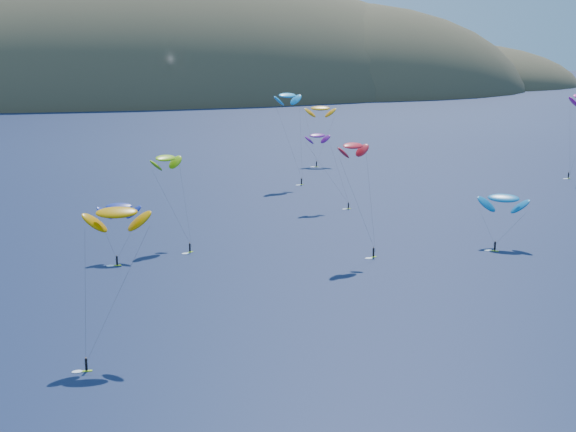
% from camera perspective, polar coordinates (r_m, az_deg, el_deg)
% --- Properties ---
extents(island, '(730.00, 300.00, 210.00)m').
position_cam_1_polar(island, '(635.16, -9.44, 7.69)').
color(island, '#3D3526').
rests_on(island, ground).
extents(kitesurfer_2, '(10.94, 12.28, 21.64)m').
position_cam_1_polar(kitesurfer_2, '(114.52, -12.09, 0.23)').
color(kitesurfer_2, '#9BD918').
rests_on(kitesurfer_2, ground).
extents(kitesurfer_3, '(8.81, 15.53, 20.29)m').
position_cam_1_polar(kitesurfer_3, '(171.53, -8.70, 4.08)').
color(kitesurfer_3, '#9BD918').
rests_on(kitesurfer_3, ground).
extents(kitesurfer_4, '(10.41, 9.94, 28.63)m').
position_cam_1_polar(kitesurfer_4, '(239.08, -0.04, 8.56)').
color(kitesurfer_4, '#9BD918').
rests_on(kitesurfer_4, ground).
extents(kitesurfer_5, '(10.84, 10.60, 12.68)m').
position_cam_1_polar(kitesurfer_5, '(174.56, 15.08, 1.23)').
color(kitesurfer_5, '#9BD918').
rests_on(kitesurfer_5, ground).
extents(kitesurfer_6, '(10.60, 8.62, 20.16)m').
position_cam_1_polar(kitesurfer_6, '(206.08, 2.11, 5.72)').
color(kitesurfer_6, '#9BD918').
rests_on(kitesurfer_6, ground).
extents(kitesurfer_9, '(8.42, 8.33, 24.10)m').
position_cam_1_polar(kitesurfer_9, '(159.87, 4.65, 4.97)').
color(kitesurfer_9, '#9BD918').
rests_on(kitesurfer_9, ground).
extents(kitesurfer_10, '(8.48, 9.32, 12.49)m').
position_cam_1_polar(kitesurfer_10, '(162.10, -11.93, 0.66)').
color(kitesurfer_10, '#9BD918').
rests_on(kitesurfer_10, ground).
extents(kitesurfer_11, '(11.09, 12.98, 21.67)m').
position_cam_1_polar(kitesurfer_11, '(277.88, 2.31, 7.66)').
color(kitesurfer_11, '#9BD918').
rests_on(kitesurfer_11, ground).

